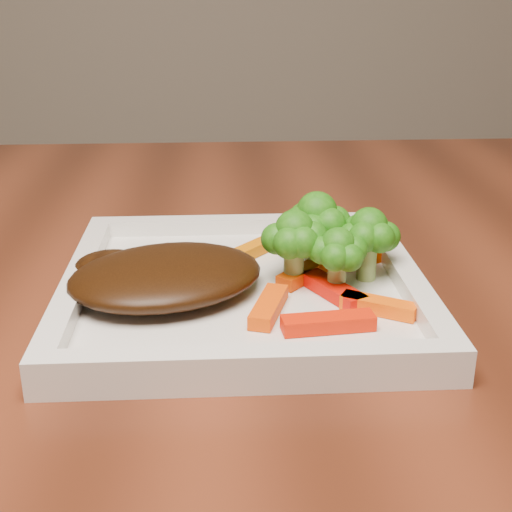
{
  "coord_description": "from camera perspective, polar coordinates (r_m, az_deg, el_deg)",
  "views": [
    {
      "loc": [
        -0.33,
        -0.55,
        0.99
      ],
      "look_at": [
        -0.31,
        -0.05,
        0.79
      ],
      "focal_mm": 50.0,
      "sensor_mm": 36.0,
      "label": 1
    }
  ],
  "objects": [
    {
      "name": "plate",
      "position": [
        0.55,
        -1.04,
        -3.02
      ],
      "size": [
        0.27,
        0.27,
        0.01
      ],
      "primitive_type": "cube",
      "color": "white",
      "rests_on": "dining_table"
    },
    {
      "name": "steak",
      "position": [
        0.53,
        -7.21,
        -1.56
      ],
      "size": [
        0.18,
        0.16,
        0.03
      ],
      "primitive_type": "ellipsoid",
      "rotation": [
        0.0,
        0.0,
        0.36
      ],
      "color": "black",
      "rests_on": "plate"
    },
    {
      "name": "broccoli_0",
      "position": [
        0.57,
        4.85,
        2.22
      ],
      "size": [
        0.06,
        0.06,
        0.07
      ],
      "primitive_type": null,
      "rotation": [
        0.0,
        0.0,
        -0.04
      ],
      "color": "#136911",
      "rests_on": "plate"
    },
    {
      "name": "broccoli_1",
      "position": [
        0.56,
        8.95,
        1.26
      ],
      "size": [
        0.06,
        0.06,
        0.06
      ],
      "primitive_type": null,
      "rotation": [
        0.0,
        0.0,
        0.02
      ],
      "color": "#137314",
      "rests_on": "plate"
    },
    {
      "name": "broccoli_2",
      "position": [
        0.53,
        6.54,
        -0.05
      ],
      "size": [
        0.06,
        0.06,
        0.06
      ],
      "primitive_type": null,
      "rotation": [
        0.0,
        0.0,
        0.31
      ],
      "color": "#106213",
      "rests_on": "plate"
    },
    {
      "name": "broccoli_3",
      "position": [
        0.54,
        3.07,
        0.74
      ],
      "size": [
        0.07,
        0.07,
        0.06
      ],
      "primitive_type": null,
      "rotation": [
        0.0,
        0.0,
        -0.33
      ],
      "color": "#247313",
      "rests_on": "plate"
    },
    {
      "name": "carrot_0",
      "position": [
        0.48,
        5.79,
        -5.33
      ],
      "size": [
        0.06,
        0.02,
        0.01
      ],
      "primitive_type": "cube",
      "rotation": [
        0.0,
        0.0,
        0.11
      ],
      "color": "red",
      "rests_on": "plate"
    },
    {
      "name": "carrot_1",
      "position": [
        0.51,
        9.8,
        -3.96
      ],
      "size": [
        0.05,
        0.04,
        0.01
      ],
      "primitive_type": "cube",
      "rotation": [
        0.0,
        0.0,
        -0.52
      ],
      "color": "#FF5704",
      "rests_on": "plate"
    },
    {
      "name": "carrot_2",
      "position": [
        0.5,
        1.03,
        -4.07
      ],
      "size": [
        0.03,
        0.06,
        0.01
      ],
      "primitive_type": "cube",
      "rotation": [
        0.0,
        0.0,
        1.27
      ],
      "color": "#EC4603",
      "rests_on": "plate"
    },
    {
      "name": "carrot_3",
      "position": [
        0.6,
        8.45,
        -0.05
      ],
      "size": [
        0.06,
        0.04,
        0.01
      ],
      "primitive_type": "cube",
      "rotation": [
        0.0,
        0.0,
        0.43
      ],
      "color": "#ED4703",
      "rests_on": "plate"
    },
    {
      "name": "carrot_4",
      "position": [
        0.61,
        0.02,
        0.65
      ],
      "size": [
        0.04,
        0.05,
        0.01
      ],
      "primitive_type": "cube",
      "rotation": [
        0.0,
        0.0,
        0.85
      ],
      "color": "#D36903",
      "rests_on": "plate"
    },
    {
      "name": "carrot_5",
      "position": [
        0.53,
        6.19,
        -2.71
      ],
      "size": [
        0.04,
        0.06,
        0.01
      ],
      "primitive_type": "cube",
      "rotation": [
        0.0,
        0.0,
        -1.08
      ],
      "color": "red",
      "rests_on": "plate"
    },
    {
      "name": "carrot_6",
      "position": [
        0.56,
        3.87,
        -1.38
      ],
      "size": [
        0.05,
        0.05,
        0.01
      ],
      "primitive_type": "cube",
      "rotation": [
        0.0,
        0.0,
        0.85
      ],
      "color": "#CA3B03",
      "rests_on": "plate"
    }
  ]
}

